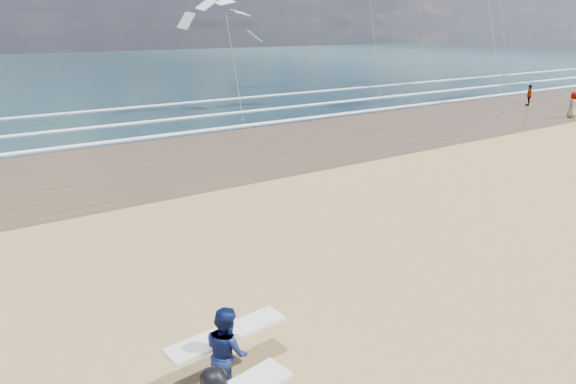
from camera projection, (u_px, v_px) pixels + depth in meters
wet_sand_strip at (395, 124)px, 32.54m from camera, size 220.00×12.00×0.01m
ocean at (128, 68)px, 75.04m from camera, size 220.00×100.00×0.02m
foam_breakers at (302, 104)px, 40.47m from camera, size 220.00×11.70×0.05m
surfer_far at (227, 351)px, 8.55m from camera, size 2.23×1.11×1.68m
beachgoer_0 at (573, 105)px, 34.64m from camera, size 0.98×0.81×1.72m
beachgoer_1 at (529, 95)px, 39.80m from camera, size 1.01×0.77×1.59m
kite_0 at (489, 5)px, 36.84m from camera, size 7.27×4.90×12.27m
kite_1 at (230, 41)px, 34.74m from camera, size 6.19×4.78×8.71m
kite_2 at (500, 4)px, 48.94m from camera, size 6.66×4.83×13.77m
kite_5 at (371, 6)px, 47.34m from camera, size 5.48×4.70×14.24m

